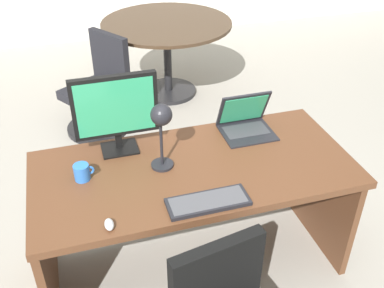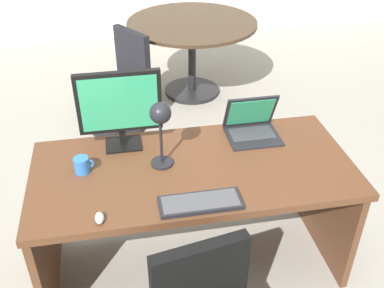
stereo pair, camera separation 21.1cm
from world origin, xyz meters
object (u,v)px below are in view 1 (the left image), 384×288
object	(u,v)px
laptop	(245,119)
mouse	(109,224)
keyboard	(208,202)
meeting_table	(167,40)
desk_lamp	(161,123)
coffee_mug	(82,172)
meeting_chair_near	(100,95)
desk	(192,191)
monitor	(115,109)

from	to	relation	value
laptop	mouse	distance (m)	1.08
keyboard	mouse	xyz separation A→B (m)	(-0.48, -0.03, 0.01)
meeting_table	desk_lamp	bearing A→B (deg)	-104.38
coffee_mug	meeting_chair_near	distance (m)	1.82
mouse	desk_lamp	world-z (taller)	desk_lamp
desk_lamp	meeting_chair_near	size ratio (longest dim) A/B	0.45
desk	desk_lamp	size ratio (longest dim) A/B	4.44
desk	meeting_chair_near	world-z (taller)	meeting_chair_near
coffee_mug	meeting_table	size ratio (longest dim) A/B	0.08
monitor	laptop	bearing A→B (deg)	-0.18
desk_lamp	coffee_mug	size ratio (longest dim) A/B	3.68
monitor	desk_lamp	size ratio (longest dim) A/B	1.18
keyboard	meeting_chair_near	world-z (taller)	meeting_chair_near
keyboard	mouse	world-z (taller)	mouse
monitor	meeting_chair_near	size ratio (longest dim) A/B	0.54
laptop	desk_lamp	distance (m)	0.65
laptop	mouse	xyz separation A→B (m)	(-0.90, -0.60, -0.06)
desk	coffee_mug	bearing A→B (deg)	178.44
mouse	keyboard	bearing A→B (deg)	3.01
mouse	desk_lamp	size ratio (longest dim) A/B	0.20
desk_lamp	meeting_chair_near	bearing A→B (deg)	95.35
desk	keyboard	world-z (taller)	keyboard
desk	coffee_mug	size ratio (longest dim) A/B	16.33
keyboard	meeting_chair_near	xyz separation A→B (m)	(-0.30, 2.10, -0.43)
laptop	desk_lamp	xyz separation A→B (m)	(-0.56, -0.24, 0.21)
coffee_mug	meeting_table	world-z (taller)	coffee_mug
desk_lamp	coffee_mug	xyz separation A→B (m)	(-0.42, 0.03, -0.24)
desk	monitor	bearing A→B (deg)	147.24
laptop	keyboard	world-z (taller)	laptop
mouse	meeting_table	bearing A→B (deg)	70.70
desk_lamp	desk	bearing A→B (deg)	5.78
meeting_chair_near	desk	bearing A→B (deg)	-79.44
laptop	meeting_table	xyz separation A→B (m)	(0.02, 2.01, -0.25)
meeting_table	keyboard	bearing A→B (deg)	-99.65
meeting_chair_near	desk_lamp	bearing A→B (deg)	-84.65
mouse	coffee_mug	bearing A→B (deg)	101.68
coffee_mug	laptop	bearing A→B (deg)	12.14
laptop	monitor	bearing A→B (deg)	179.82
keyboard	laptop	bearing A→B (deg)	53.73
desk_lamp	meeting_table	distance (m)	2.37
meeting_chair_near	laptop	bearing A→B (deg)	-64.60
mouse	meeting_chair_near	xyz separation A→B (m)	(0.17, 2.13, -0.44)
mouse	desk	bearing A→B (deg)	36.89
desk	laptop	distance (m)	0.54
laptop	coffee_mug	bearing A→B (deg)	-167.86
monitor	mouse	distance (m)	0.67
keyboard	meeting_chair_near	distance (m)	2.17
laptop	keyboard	xyz separation A→B (m)	(-0.42, -0.57, -0.06)
desk	mouse	size ratio (longest dim) A/B	22.73
mouse	meeting_table	world-z (taller)	mouse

